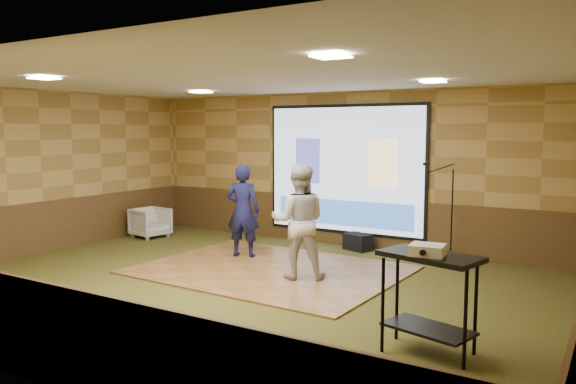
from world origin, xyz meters
The scene contains 18 objects.
ground centered at (0.00, 0.00, 0.00)m, with size 9.00×9.00×0.00m, color #2A3116.
room_shell centered at (0.00, 0.00, 2.09)m, with size 9.04×7.04×3.02m.
wainscot_back centered at (0.00, 3.48, 0.47)m, with size 9.00×0.04×0.95m, color #4E2E1A.
wainscot_front centered at (0.00, -3.48, 0.47)m, with size 9.00×0.04×0.95m, color #4E2E1A.
wainscot_left centered at (-4.48, 0.00, 0.47)m, with size 0.04×7.00×0.95m, color #4E2E1A.
projector_screen centered at (0.00, 3.44, 1.47)m, with size 3.32×0.06×2.52m.
downlight_nw centered at (-2.20, 1.80, 2.97)m, with size 0.32×0.32×0.02m, color #FFECBF.
downlight_ne centered at (2.20, 1.80, 2.97)m, with size 0.32×0.32×0.02m, color #FFECBF.
downlight_sw centered at (-2.20, -1.50, 2.97)m, with size 0.32×0.32×0.02m, color #FFECBF.
downlight_se centered at (2.20, -1.50, 2.97)m, with size 0.32×0.32×0.02m, color #FFECBF.
dance_floor centered at (-0.14, 1.00, 0.01)m, with size 4.06×3.09×0.03m, color #955D36.
player_left centered at (-1.05, 1.53, 0.85)m, with size 0.60×0.39×1.64m, color #151642.
player_right centered at (0.52, 0.78, 0.90)m, with size 0.84×0.66×1.73m, color beige.
av_table centered at (3.08, -1.00, 0.74)m, with size 0.98×0.52×1.03m.
projector centered at (3.07, -1.09, 1.09)m, with size 0.33×0.27×0.11m, color white.
mic_stand centered at (2.11, 3.22, 0.49)m, with size 0.68×0.28×1.72m.
banquet_chair centered at (-3.87, 2.08, 0.31)m, with size 0.67×0.69×0.63m, color gray.
duffel_bag centered at (0.42, 3.18, 0.16)m, with size 0.50×0.33×0.31m, color black.
Camera 1 is at (4.71, -6.44, 2.26)m, focal length 35.00 mm.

